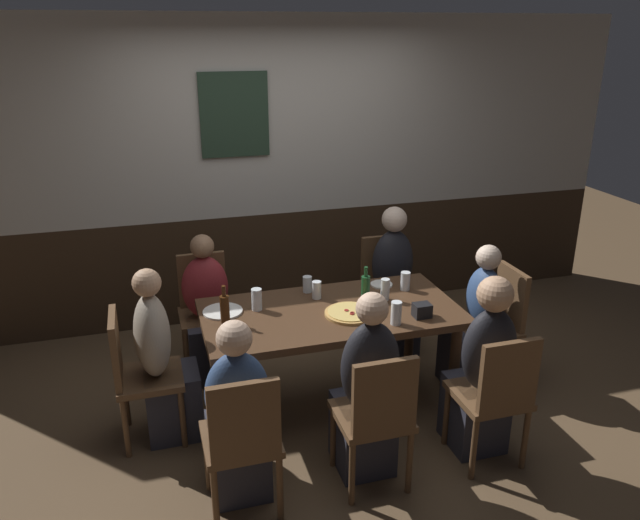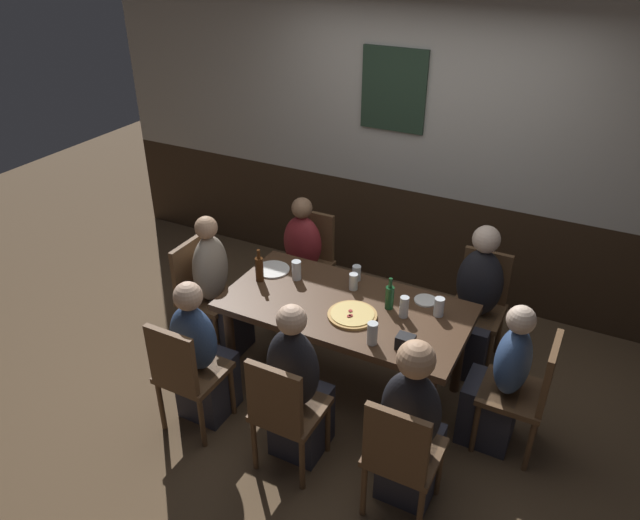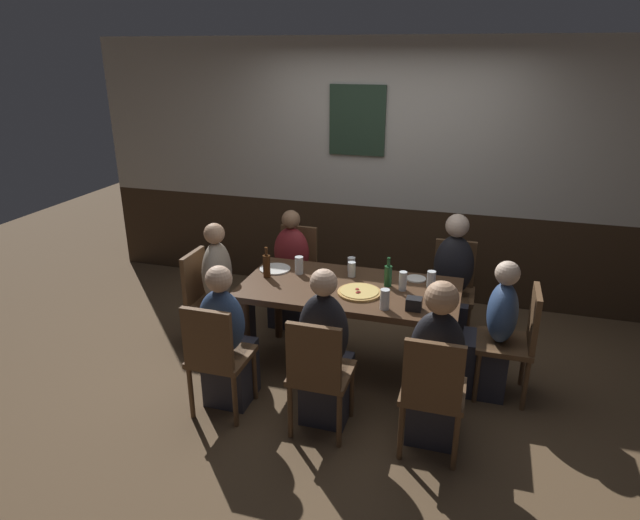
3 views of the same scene
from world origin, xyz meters
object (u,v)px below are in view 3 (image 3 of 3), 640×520
beer_glass_half (431,280)px  highball_clear (385,301)px  beer_bottle_brown (266,266)px  plate_white_large (275,269)px  pint_glass_stout (299,266)px  person_mid_near (325,359)px  chair_head_east (516,337)px  person_head_west (224,299)px  pizza (359,292)px  beer_glass_tall (403,282)px  person_head_east (492,340)px  person_left_far (290,277)px  pint_glass_pale (351,265)px  plate_white_small (416,279)px  chair_right_far (452,285)px  chair_head_west (207,296)px  beer_bottle_green (388,275)px  dining_table (350,296)px  chair_left_far (296,267)px  person_right_far (451,291)px  person_right_near (435,375)px  chair_left_near (216,354)px  chair_mid_near (318,370)px  condiment_caddy (414,304)px  pint_glass_amber (352,270)px  chair_right_near (433,389)px  person_left_near (227,346)px

beer_glass_half → highball_clear: bearing=-119.6°
beer_bottle_brown → plate_white_large: beer_bottle_brown is taller
pint_glass_stout → person_mid_near: bearing=-60.7°
chair_head_east → beer_glass_half: bearing=165.1°
person_head_west → plate_white_large: 0.51m
pizza → beer_glass_tall: 0.35m
person_head_east → person_left_far: person_left_far is taller
person_left_far → highball_clear: 1.50m
pint_glass_pale → plate_white_small: pint_glass_pale is taller
beer_bottle_brown → chair_right_far: bearing=30.7°
chair_head_west → beer_bottle_green: size_ratio=3.75×
dining_table → pizza: bearing=-46.2°
dining_table → chair_left_far: 1.14m
beer_glass_half → beer_bottle_brown: bearing=-172.2°
person_right_far → pizza: (-0.64, -0.79, 0.25)m
person_right_near → beer_bottle_green: (-0.46, 0.79, 0.33)m
beer_bottle_green → plate_white_small: bearing=44.5°
person_left_far → highball_clear: bearing=-42.8°
chair_left_near → beer_glass_tall: bearing=38.2°
chair_mid_near → pint_glass_pale: bearing=93.4°
chair_mid_near → chair_left_far: bearing=113.6°
beer_glass_tall → beer_glass_half: (0.20, 0.12, -0.01)m
highball_clear → plate_white_small: 0.63m
chair_left_near → beer_bottle_brown: beer_bottle_brown is taller
highball_clear → beer_glass_tall: 0.37m
person_head_east → beer_bottle_brown: (-1.79, -0.00, 0.39)m
chair_left_far → person_right_near: size_ratio=0.75×
plate_white_large → plate_white_small: 1.17m
person_mid_near → condiment_caddy: size_ratio=10.62×
chair_left_near → pint_glass_amber: 1.31m
beer_glass_tall → chair_right_near: bearing=-69.3°
chair_right_near → pint_glass_stout: size_ratio=5.99×
chair_head_east → highball_clear: 1.03m
plate_white_large → beer_bottle_brown: bearing=-91.7°
chair_left_near → chair_head_east: size_ratio=1.00×
person_mid_near → beer_glass_tall: size_ratio=7.73×
beer_bottle_green → person_head_west: bearing=-175.7°
highball_clear → beer_glass_half: bearing=60.4°
chair_right_far → dining_table: bearing=-131.2°
person_left_near → person_right_near: (1.49, -0.00, 0.04)m
pint_glass_amber → chair_right_far: bearing=39.3°
person_mid_near → beer_bottle_green: (0.28, 0.79, 0.34)m
chair_left_near → beer_bottle_green: 1.43m
beer_bottle_brown → chair_mid_near: bearing=-50.5°
person_left_near → highball_clear: person_left_near is taller
person_mid_near → chair_mid_near: bearing=-90.0°
person_right_near → beer_bottle_brown: 1.63m
chair_left_near → person_mid_near: person_mid_near is taller
beer_glass_tall → beer_bottle_green: 0.13m
chair_left_far → chair_right_near: 2.25m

